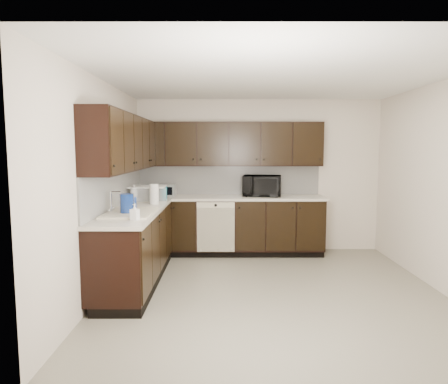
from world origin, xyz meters
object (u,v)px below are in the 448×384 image
object	(u,v)px
sink	(130,219)
microwave	(262,186)
storage_bin	(148,193)
toaster_oven	(166,190)
blue_pitcher	(127,204)

from	to	relation	value
sink	microwave	xyz separation A→B (m)	(1.72, 1.75, 0.23)
microwave	storage_bin	bearing A→B (deg)	-155.75
sink	toaster_oven	world-z (taller)	sink
sink	toaster_oven	size ratio (longest dim) A/B	2.65
microwave	sink	bearing A→B (deg)	-126.43
toaster_oven	blue_pitcher	distance (m)	1.78
sink	toaster_oven	xyz separation A→B (m)	(0.17, 1.72, 0.16)
microwave	storage_bin	world-z (taller)	microwave
toaster_oven	storage_bin	size ratio (longest dim) A/B	0.61
storage_bin	blue_pitcher	bearing A→B (deg)	-89.67
microwave	storage_bin	xyz separation A→B (m)	(-1.74, -0.51, -0.07)
sink	storage_bin	xyz separation A→B (m)	(-0.02, 1.24, 0.16)
microwave	toaster_oven	bearing A→B (deg)	-170.86
microwave	toaster_oven	distance (m)	1.55
sink	microwave	distance (m)	2.46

